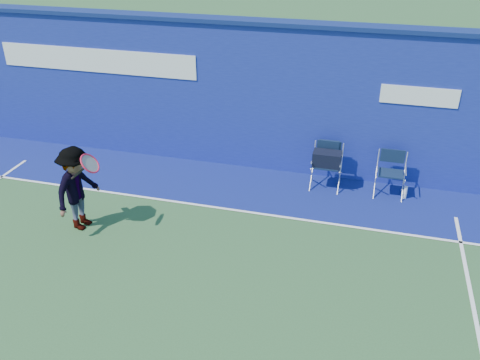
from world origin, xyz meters
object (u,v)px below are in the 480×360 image
(directors_chair_left, at_px, (326,170))
(tennis_player, at_px, (77,188))
(directors_chair_right, at_px, (389,182))
(water_bottle, at_px, (405,193))

(directors_chair_left, distance_m, tennis_player, 4.70)
(directors_chair_right, bearing_deg, tennis_player, -153.92)
(directors_chair_left, height_order, tennis_player, tennis_player)
(directors_chair_left, bearing_deg, directors_chair_right, 0.88)
(directors_chair_right, height_order, water_bottle, directors_chair_right)
(directors_chair_left, distance_m, water_bottle, 1.57)
(directors_chair_left, xyz_separation_m, directors_chair_right, (1.23, 0.02, -0.12))
(directors_chair_right, relative_size, tennis_player, 0.58)
(directors_chair_left, relative_size, tennis_player, 0.61)
(directors_chair_left, height_order, directors_chair_right, directors_chair_left)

